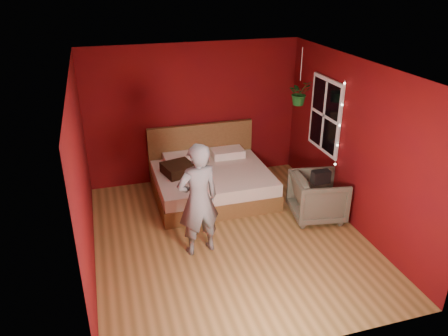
{
  "coord_description": "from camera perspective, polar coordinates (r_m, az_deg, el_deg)",
  "views": [
    {
      "loc": [
        -1.69,
        -5.39,
        3.78
      ],
      "look_at": [
        0.03,
        0.4,
        0.99
      ],
      "focal_mm": 35.0,
      "sensor_mm": 36.0,
      "label": 1
    }
  ],
  "objects": [
    {
      "name": "floor",
      "position": [
        6.8,
        0.71,
        -9.04
      ],
      "size": [
        4.5,
        4.5,
        0.0
      ],
      "primitive_type": "plane",
      "color": "olive",
      "rests_on": "ground"
    },
    {
      "name": "room_walls",
      "position": [
        6.03,
        0.79,
        4.34
      ],
      "size": [
        4.04,
        4.54,
        2.62
      ],
      "color": "#620C0A",
      "rests_on": "ground"
    },
    {
      "name": "window",
      "position": [
        7.62,
        13.05,
        6.7
      ],
      "size": [
        0.05,
        0.97,
        1.27
      ],
      "color": "white",
      "rests_on": "room_walls"
    },
    {
      "name": "fairy_lights",
      "position": [
        7.18,
        14.87,
        5.4
      ],
      "size": [
        0.04,
        0.04,
        1.45
      ],
      "color": "silver",
      "rests_on": "room_walls"
    },
    {
      "name": "bed",
      "position": [
        7.87,
        -1.71,
        -1.58
      ],
      "size": [
        2.02,
        1.72,
        1.11
      ],
      "color": "brown",
      "rests_on": "ground"
    },
    {
      "name": "person",
      "position": [
        6.08,
        -3.39,
        -4.19
      ],
      "size": [
        0.68,
        0.51,
        1.68
      ],
      "primitive_type": "imported",
      "rotation": [
        0.0,
        0.0,
        3.32
      ],
      "color": "slate",
      "rests_on": "ground"
    },
    {
      "name": "armchair",
      "position": [
        7.29,
        12.17,
        -3.69
      ],
      "size": [
        0.95,
        0.93,
        0.75
      ],
      "primitive_type": "imported",
      "rotation": [
        0.0,
        0.0,
        1.41
      ],
      "color": "#5C5B49",
      "rests_on": "ground"
    },
    {
      "name": "handbag",
      "position": [
        6.86,
        12.52,
        -1.14
      ],
      "size": [
        0.29,
        0.15,
        0.2
      ],
      "primitive_type": "cube",
      "rotation": [
        0.0,
        0.0,
        0.03
      ],
      "color": "black",
      "rests_on": "armchair"
    },
    {
      "name": "throw_pillow",
      "position": [
        7.62,
        -5.97,
        -0.12
      ],
      "size": [
        0.61,
        0.61,
        0.18
      ],
      "primitive_type": "cube",
      "rotation": [
        0.0,
        0.0,
        0.26
      ],
      "color": "black",
      "rests_on": "bed"
    },
    {
      "name": "hanging_plant",
      "position": [
        7.6,
        9.82,
        9.65
      ],
      "size": [
        0.44,
        0.4,
        0.96
      ],
      "color": "silver",
      "rests_on": "room_walls"
    }
  ]
}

